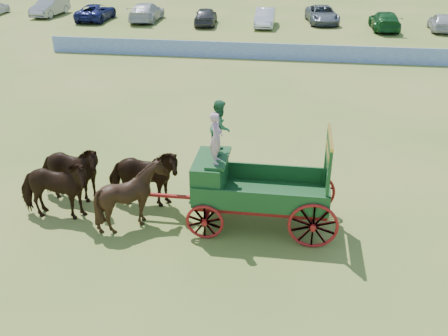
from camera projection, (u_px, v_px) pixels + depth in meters
ground at (213, 197)px, 16.39m from camera, size 160.00×160.00×0.00m
horse_lead_left at (54, 190)px, 14.76m from camera, size 2.40×1.17×1.99m
horse_lead_right at (70, 173)px, 15.74m from camera, size 2.44×1.27×1.99m
horse_wheel_left at (132, 196)px, 14.45m from camera, size 1.91×1.72×2.00m
horse_wheel_right at (143, 178)px, 15.43m from camera, size 2.42×1.21×1.99m
farm_dray at (236, 174)px, 14.31m from camera, size 5.99×2.00×3.71m
sponsor_banner at (243, 51)px, 32.19m from camera, size 26.00×0.08×1.05m
parked_cars at (205, 14)px, 43.18m from camera, size 41.77×7.57×1.60m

